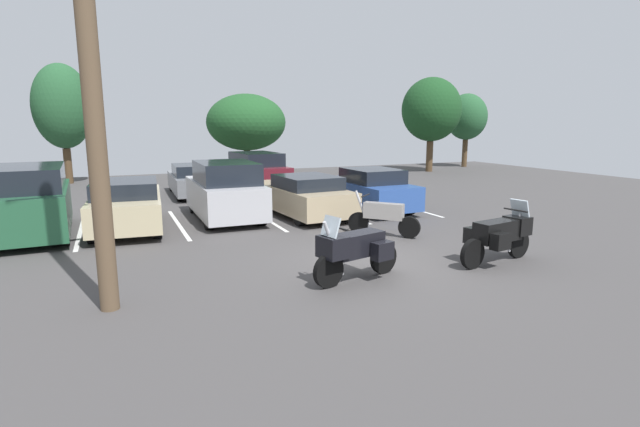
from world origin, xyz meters
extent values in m
cube|color=#423F3F|center=(0.00, 0.00, -0.05)|extent=(44.00, 44.00, 0.10)
cylinder|color=black|center=(-1.46, -1.13, 0.33)|extent=(0.68, 0.28, 0.67)
cylinder|color=black|center=(-0.03, -0.77, 0.33)|extent=(0.68, 0.28, 0.67)
cube|color=black|center=(-0.75, -0.95, 0.75)|extent=(1.19, 0.71, 0.47)
cylinder|color=#B2B2B7|center=(-1.35, -1.11, 0.75)|extent=(0.51, 0.20, 1.14)
cylinder|color=black|center=(-1.27, -1.09, 1.16)|extent=(0.19, 0.61, 0.04)
cube|color=black|center=(-1.37, -1.11, 0.79)|extent=(0.56, 0.62, 0.42)
cube|color=#B2C1CC|center=(-1.42, -1.12, 1.20)|extent=(0.27, 0.47, 0.39)
cube|color=black|center=(-0.33, -1.22, 0.63)|extent=(0.49, 0.34, 0.36)
cube|color=black|center=(-0.51, -0.51, 0.63)|extent=(0.49, 0.34, 0.36)
cylinder|color=black|center=(1.25, 2.78, 0.30)|extent=(0.49, 0.53, 0.60)
cylinder|color=black|center=(2.23, 1.67, 0.30)|extent=(0.49, 0.53, 0.60)
cube|color=gray|center=(1.74, 2.22, 0.71)|extent=(0.95, 1.03, 0.45)
cylinder|color=#B2B2B7|center=(1.33, 2.69, 0.70)|extent=(0.38, 0.41, 1.08)
cylinder|color=black|center=(1.38, 2.63, 1.11)|extent=(0.49, 0.44, 0.04)
cylinder|color=black|center=(3.50, -0.98, 0.33)|extent=(0.67, 0.23, 0.66)
cylinder|color=black|center=(1.91, -1.26, 0.33)|extent=(0.67, 0.23, 0.66)
cube|color=black|center=(2.71, -1.12, 0.74)|extent=(1.27, 0.64, 0.47)
cylinder|color=#B2B2B7|center=(3.38, -1.00, 0.75)|extent=(0.52, 0.16, 1.13)
cylinder|color=black|center=(3.30, -1.01, 1.16)|extent=(0.14, 0.62, 0.04)
cube|color=black|center=(3.40, -0.99, 0.79)|extent=(0.52, 0.59, 0.42)
cube|color=#B2C1CC|center=(3.45, -0.99, 1.20)|extent=(0.24, 0.46, 0.39)
cube|color=black|center=(2.29, -0.83, 0.63)|extent=(0.47, 0.31, 0.36)
cube|color=black|center=(2.41, -1.53, 0.63)|extent=(0.47, 0.31, 0.36)
cube|color=silver|center=(-6.12, 6.10, 0.00)|extent=(0.12, 4.81, 0.01)
cube|color=silver|center=(-3.36, 6.10, 0.00)|extent=(0.12, 4.81, 0.01)
cube|color=silver|center=(-0.59, 6.10, 0.00)|extent=(0.12, 4.81, 0.01)
cube|color=silver|center=(2.18, 6.10, 0.00)|extent=(0.12, 4.81, 0.01)
cube|color=silver|center=(4.95, 6.10, 0.00)|extent=(0.12, 4.81, 0.01)
cube|color=#235638|center=(-7.26, 6.04, 0.77)|extent=(2.05, 4.58, 1.15)
cube|color=black|center=(-7.26, 5.93, 1.66)|extent=(1.84, 3.21, 0.63)
cylinder|color=black|center=(-8.13, 7.54, 0.30)|extent=(0.25, 0.61, 0.60)
cylinder|color=black|center=(-6.53, 7.61, 0.30)|extent=(0.25, 0.61, 0.60)
cylinder|color=black|center=(-6.40, 4.55, 0.30)|extent=(0.25, 0.61, 0.60)
cube|color=#C1B289|center=(-4.82, 5.97, 0.63)|extent=(2.24, 4.59, 0.80)
cube|color=black|center=(-4.83, 5.75, 1.26)|extent=(1.92, 2.40, 0.45)
cylinder|color=black|center=(-5.52, 7.55, 0.36)|extent=(0.27, 0.73, 0.71)
cylinder|color=black|center=(-3.88, 7.42, 0.36)|extent=(0.27, 0.73, 0.71)
cylinder|color=black|center=(-5.75, 4.53, 0.36)|extent=(0.27, 0.73, 0.71)
cylinder|color=black|center=(-4.11, 4.40, 0.36)|extent=(0.27, 0.73, 0.71)
cube|color=#B7B7BC|center=(-1.80, 6.42, 0.72)|extent=(1.92, 4.41, 1.03)
cube|color=black|center=(-1.80, 6.06, 1.57)|extent=(1.75, 2.59, 0.67)
cylinder|color=black|center=(-2.60, 7.92, 0.31)|extent=(0.22, 0.62, 0.62)
cylinder|color=black|center=(-0.98, 7.90, 0.31)|extent=(0.22, 0.62, 0.62)
cylinder|color=black|center=(-2.62, 4.93, 0.31)|extent=(0.22, 0.62, 0.62)
cylinder|color=black|center=(-1.00, 4.92, 0.31)|extent=(0.22, 0.62, 0.62)
cube|color=tan|center=(0.75, 6.06, 0.59)|extent=(2.25, 4.88, 0.78)
cube|color=black|center=(0.79, 5.59, 1.19)|extent=(1.90, 2.28, 0.42)
cylinder|color=black|center=(-0.18, 7.61, 0.31)|extent=(0.27, 0.63, 0.61)
cylinder|color=black|center=(1.45, 7.73, 0.31)|extent=(0.27, 0.63, 0.61)
cylinder|color=black|center=(0.06, 4.39, 0.31)|extent=(0.27, 0.63, 0.61)
cylinder|color=black|center=(1.69, 4.51, 0.31)|extent=(0.27, 0.63, 0.61)
cube|color=#2D519E|center=(3.36, 6.08, 0.61)|extent=(1.96, 4.46, 0.82)
cube|color=black|center=(3.37, 5.77, 1.27)|extent=(1.73, 2.07, 0.49)
cylinder|color=black|center=(2.53, 7.55, 0.31)|extent=(0.24, 0.64, 0.63)
cylinder|color=black|center=(4.08, 7.61, 0.31)|extent=(0.24, 0.64, 0.63)
cylinder|color=black|center=(2.64, 4.56, 0.31)|extent=(0.24, 0.64, 0.63)
cylinder|color=black|center=(4.18, 4.61, 0.31)|extent=(0.24, 0.64, 0.63)
cube|color=slate|center=(-1.87, 12.21, 0.55)|extent=(2.01, 4.60, 0.71)
cube|color=black|center=(-1.88, 11.88, 1.13)|extent=(1.80, 2.26, 0.46)
cylinder|color=black|center=(-2.64, 13.78, 0.30)|extent=(0.24, 0.61, 0.60)
cylinder|color=black|center=(-1.01, 13.74, 0.30)|extent=(0.24, 0.61, 0.60)
cylinder|color=black|center=(-2.72, 10.69, 0.30)|extent=(0.24, 0.61, 0.60)
cylinder|color=black|center=(-1.10, 10.64, 0.30)|extent=(0.24, 0.61, 0.60)
cube|color=maroon|center=(0.90, 12.32, 0.70)|extent=(2.30, 4.50, 1.00)
cube|color=black|center=(0.92, 12.14, 1.50)|extent=(1.99, 2.79, 0.58)
cylinder|color=black|center=(-0.06, 13.71, 0.31)|extent=(0.28, 0.64, 0.63)
cylinder|color=black|center=(1.58, 13.87, 0.31)|extent=(0.28, 0.64, 0.63)
cylinder|color=black|center=(0.22, 10.78, 0.31)|extent=(0.28, 0.64, 0.63)
cylinder|color=black|center=(1.86, 10.93, 0.31)|extent=(0.28, 0.64, 0.63)
cylinder|color=brown|center=(-5.35, -0.66, 4.68)|extent=(0.31, 0.31, 9.35)
cylinder|color=#4C3823|center=(13.73, 16.72, 0.96)|extent=(0.42, 0.42, 1.93)
ellipsoid|color=#19421E|center=(13.73, 16.72, 3.92)|extent=(3.74, 3.74, 3.99)
cylinder|color=#4C3823|center=(18.06, 18.53, 0.95)|extent=(0.36, 0.36, 1.91)
ellipsoid|color=#23512D|center=(18.06, 18.53, 3.51)|extent=(2.83, 2.83, 3.20)
cylinder|color=#4C3823|center=(2.01, 17.85, 0.78)|extent=(0.38, 0.38, 1.55)
ellipsoid|color=#1E4C23|center=(2.01, 17.85, 3.13)|extent=(4.43, 4.43, 3.15)
cylinder|color=#4C3823|center=(-7.21, 18.94, 0.90)|extent=(0.38, 0.38, 1.80)
ellipsoid|color=#23512D|center=(-7.21, 18.94, 3.93)|extent=(2.84, 2.84, 4.24)
camera|label=1|loc=(-5.15, -9.28, 3.15)|focal=27.22mm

